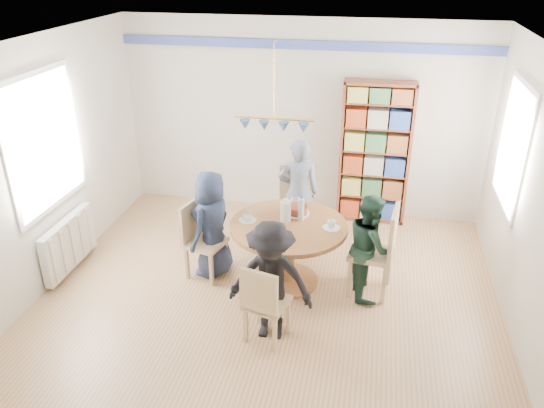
% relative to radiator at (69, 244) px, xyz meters
% --- Properties ---
extents(ground, '(5.00, 5.00, 0.00)m').
position_rel_radiator_xyz_m(ground, '(2.42, -0.30, -0.35)').
color(ground, tan).
extents(room_shell, '(5.00, 5.00, 5.00)m').
position_rel_radiator_xyz_m(room_shell, '(2.16, 0.57, 1.30)').
color(room_shell, white).
rests_on(room_shell, ground).
extents(radiator, '(0.12, 1.00, 0.60)m').
position_rel_radiator_xyz_m(radiator, '(0.00, 0.00, 0.00)').
color(radiator, silver).
rests_on(radiator, ground).
extents(dining_table, '(1.30, 1.30, 0.75)m').
position_rel_radiator_xyz_m(dining_table, '(2.58, 0.24, 0.21)').
color(dining_table, olive).
rests_on(dining_table, ground).
extents(chair_left, '(0.49, 0.49, 0.91)m').
position_rel_radiator_xyz_m(chair_left, '(1.55, 0.21, 0.15)').
color(chair_left, tan).
rests_on(chair_left, ground).
extents(chair_right, '(0.52, 0.52, 1.05)m').
position_rel_radiator_xyz_m(chair_right, '(3.58, 0.24, 0.23)').
color(chair_right, tan).
rests_on(chair_right, ground).
extents(chair_far, '(0.58, 0.58, 1.03)m').
position_rel_radiator_xyz_m(chair_far, '(2.53, 1.23, 0.21)').
color(chair_far, tan).
rests_on(chair_far, ground).
extents(chair_near, '(0.47, 0.47, 0.86)m').
position_rel_radiator_xyz_m(chair_near, '(2.52, -0.82, 0.13)').
color(chair_near, tan).
rests_on(chair_near, ground).
extents(person_left, '(0.58, 0.72, 1.28)m').
position_rel_radiator_xyz_m(person_left, '(1.68, 0.27, 0.29)').
color(person_left, '#192239').
rests_on(person_left, ground).
extents(person_right, '(0.56, 0.66, 1.20)m').
position_rel_radiator_xyz_m(person_right, '(3.47, 0.20, 0.25)').
color(person_right, '#183125').
rests_on(person_right, ground).
extents(person_far, '(0.58, 0.44, 1.41)m').
position_rel_radiator_xyz_m(person_far, '(2.54, 1.18, 0.36)').
color(person_far, gray).
rests_on(person_far, ground).
extents(person_near, '(0.81, 0.47, 1.26)m').
position_rel_radiator_xyz_m(person_near, '(2.57, -0.71, 0.28)').
color(person_near, black).
rests_on(person_near, ground).
extents(bookshelf, '(0.93, 0.28, 1.96)m').
position_rel_radiator_xyz_m(bookshelf, '(3.44, 2.04, 0.61)').
color(bookshelf, maroon).
rests_on(bookshelf, ground).
extents(tableware, '(1.13, 1.13, 0.30)m').
position_rel_radiator_xyz_m(tableware, '(2.55, 0.27, 0.46)').
color(tableware, white).
rests_on(tableware, dining_table).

